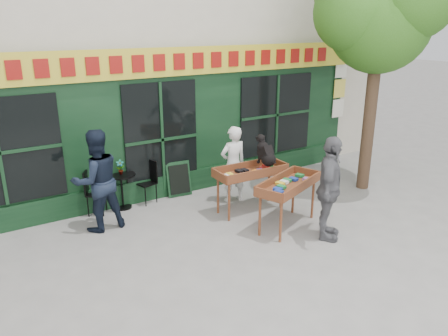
{
  "coord_description": "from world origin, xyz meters",
  "views": [
    {
      "loc": [
        -3.81,
        -6.24,
        3.78
      ],
      "look_at": [
        0.47,
        0.5,
        1.12
      ],
      "focal_mm": 35.0,
      "sensor_mm": 36.0,
      "label": 1
    }
  ],
  "objects_px": {
    "book_cart_center": "(250,174)",
    "man_left": "(97,181)",
    "dog": "(266,150)",
    "woman": "(233,164)",
    "man_right": "(329,189)",
    "book_cart_right": "(288,187)",
    "bistro_table": "(122,184)"
  },
  "relations": [
    {
      "from": "book_cart_center",
      "to": "bistro_table",
      "type": "distance_m",
      "value": 2.73
    },
    {
      "from": "book_cart_right",
      "to": "dog",
      "type": "bearing_deg",
      "value": 57.84
    },
    {
      "from": "woman",
      "to": "man_left",
      "type": "distance_m",
      "value": 2.94
    },
    {
      "from": "book_cart_center",
      "to": "man_right",
      "type": "height_order",
      "value": "man_right"
    },
    {
      "from": "dog",
      "to": "man_left",
      "type": "height_order",
      "value": "man_left"
    },
    {
      "from": "man_left",
      "to": "dog",
      "type": "bearing_deg",
      "value": 159.72
    },
    {
      "from": "woman",
      "to": "book_cart_center",
      "type": "bearing_deg",
      "value": 91.66
    },
    {
      "from": "book_cart_center",
      "to": "woman",
      "type": "xyz_separation_m",
      "value": [
        0.0,
        0.65,
        0.03
      ]
    },
    {
      "from": "dog",
      "to": "man_right",
      "type": "distance_m",
      "value": 1.75
    },
    {
      "from": "man_right",
      "to": "woman",
      "type": "bearing_deg",
      "value": 59.76
    },
    {
      "from": "woman",
      "to": "man_right",
      "type": "height_order",
      "value": "man_right"
    },
    {
      "from": "dog",
      "to": "man_left",
      "type": "distance_m",
      "value": 3.41
    },
    {
      "from": "dog",
      "to": "book_cart_right",
      "type": "height_order",
      "value": "dog"
    },
    {
      "from": "woman",
      "to": "book_cart_right",
      "type": "bearing_deg",
      "value": 97.24
    },
    {
      "from": "book_cart_center",
      "to": "man_left",
      "type": "distance_m",
      "value": 3.05
    },
    {
      "from": "book_cart_right",
      "to": "man_left",
      "type": "bearing_deg",
      "value": 127.99
    },
    {
      "from": "dog",
      "to": "man_right",
      "type": "bearing_deg",
      "value": -84.58
    },
    {
      "from": "dog",
      "to": "man_left",
      "type": "relative_size",
      "value": 0.31
    },
    {
      "from": "dog",
      "to": "woman",
      "type": "xyz_separation_m",
      "value": [
        -0.35,
        0.7,
        -0.44
      ]
    },
    {
      "from": "book_cart_center",
      "to": "man_left",
      "type": "relative_size",
      "value": 0.77
    },
    {
      "from": "book_cart_center",
      "to": "man_left",
      "type": "height_order",
      "value": "man_left"
    },
    {
      "from": "dog",
      "to": "man_right",
      "type": "height_order",
      "value": "man_right"
    },
    {
      "from": "book_cart_center",
      "to": "dog",
      "type": "xyz_separation_m",
      "value": [
        0.35,
        -0.05,
        0.47
      ]
    },
    {
      "from": "book_cart_center",
      "to": "dog",
      "type": "relative_size",
      "value": 2.53
    },
    {
      "from": "dog",
      "to": "woman",
      "type": "height_order",
      "value": "woman"
    },
    {
      "from": "dog",
      "to": "bistro_table",
      "type": "height_order",
      "value": "dog"
    },
    {
      "from": "man_left",
      "to": "book_cart_center",
      "type": "bearing_deg",
      "value": 158.91
    },
    {
      "from": "woman",
      "to": "man_left",
      "type": "height_order",
      "value": "man_left"
    },
    {
      "from": "man_left",
      "to": "man_right",
      "type": "bearing_deg",
      "value": 137.42
    },
    {
      "from": "dog",
      "to": "man_left",
      "type": "xyz_separation_m",
      "value": [
        -3.28,
        0.89,
        -0.31
      ]
    },
    {
      "from": "book_cart_center",
      "to": "bistro_table",
      "type": "bearing_deg",
      "value": 146.82
    },
    {
      "from": "dog",
      "to": "book_cart_center",
      "type": "bearing_deg",
      "value": 173.53
    }
  ]
}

